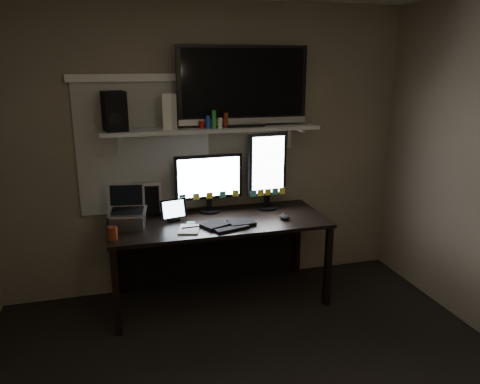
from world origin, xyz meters
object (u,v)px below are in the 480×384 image
object	(u,v)px
cup	(113,233)
speaker	(114,111)
desk	(215,235)
tablet	(173,210)
game_console	(170,111)
keyboard	(228,224)
mouse	(285,217)
tv	(243,86)
monitor_landscape	(209,183)
monitor_portrait	(267,171)
laptop	(127,208)

from	to	relation	value
cup	speaker	world-z (taller)	speaker
desk	tablet	bearing A→B (deg)	-172.25
tablet	desk	bearing A→B (deg)	-5.45
cup	game_console	distance (m)	1.08
keyboard	speaker	bearing A→B (deg)	142.25
mouse	tv	world-z (taller)	tv
monitor_landscape	monitor_portrait	distance (m)	0.53
desk	mouse	world-z (taller)	mouse
tablet	speaker	bearing A→B (deg)	151.96
laptop	cup	distance (m)	0.30
monitor_portrait	game_console	size ratio (longest dim) A/B	2.45
mouse	desk	bearing A→B (deg)	148.42
game_console	speaker	world-z (taller)	speaker
keyboard	tv	bearing A→B (deg)	42.53
desk	game_console	world-z (taller)	game_console
desk	tablet	distance (m)	0.45
game_console	speaker	size ratio (longest dim) A/B	0.93
monitor_landscape	laptop	xyz separation A→B (m)	(-0.70, -0.23, -0.10)
monitor_landscape	keyboard	size ratio (longest dim) A/B	1.37
tv	game_console	size ratio (longest dim) A/B	3.86
cup	tv	size ratio (longest dim) A/B	0.09
monitor_landscape	game_console	world-z (taller)	game_console
mouse	tv	xyz separation A→B (m)	(-0.27, 0.33, 1.06)
mouse	game_console	world-z (taller)	game_console
keyboard	speaker	size ratio (longest dim) A/B	1.42
desk	monitor_portrait	size ratio (longest dim) A/B	2.60
speaker	laptop	bearing A→B (deg)	-85.85
tablet	tv	xyz separation A→B (m)	(0.63, 0.12, 0.98)
tablet	cup	distance (m)	0.58
laptop	tv	xyz separation A→B (m)	(1.00, 0.18, 0.91)
monitor_portrait	tv	bearing A→B (deg)	177.96
speaker	tv	bearing A→B (deg)	-9.65
monitor_landscape	laptop	size ratio (longest dim) A/B	1.81
cup	tv	bearing A→B (deg)	20.92
monitor_landscape	monitor_portrait	bearing A→B (deg)	-6.37
monitor_portrait	cup	xyz separation A→B (m)	(-1.35, -0.43, -0.30)
desk	cup	xyz separation A→B (m)	(-0.85, -0.36, 0.23)
monitor_landscape	keyboard	xyz separation A→B (m)	(0.07, -0.40, -0.25)
monitor_landscape	game_console	size ratio (longest dim) A/B	2.10
monitor_portrait	mouse	world-z (taller)	monitor_portrait
monitor_portrait	mouse	size ratio (longest dim) A/B	6.06
desk	game_console	bearing A→B (deg)	164.62
keyboard	speaker	distance (m)	1.26
tv	monitor_portrait	bearing A→B (deg)	2.14
keyboard	game_console	bearing A→B (deg)	120.84
speaker	monitor_portrait	bearing A→B (deg)	-9.53
laptop	cup	size ratio (longest dim) A/B	3.27
laptop	tv	distance (m)	1.37
desk	tv	world-z (taller)	tv
monitor_portrait	cup	bearing A→B (deg)	-165.54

